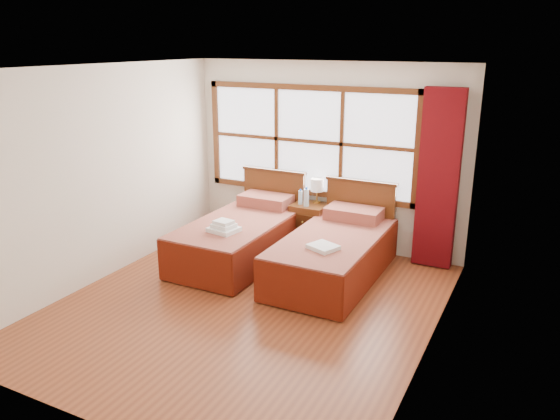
% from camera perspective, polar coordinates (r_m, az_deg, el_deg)
% --- Properties ---
extents(floor, '(4.50, 4.50, 0.00)m').
position_cam_1_polar(floor, '(6.24, -3.49, -9.94)').
color(floor, brown).
rests_on(floor, ground).
extents(ceiling, '(4.50, 4.50, 0.00)m').
position_cam_1_polar(ceiling, '(5.56, -3.99, 14.64)').
color(ceiling, white).
rests_on(ceiling, wall_back).
extents(wall_back, '(4.00, 0.00, 4.00)m').
position_cam_1_polar(wall_back, '(7.73, 4.79, 5.63)').
color(wall_back, silver).
rests_on(wall_back, floor).
extents(wall_left, '(0.00, 4.50, 4.50)m').
position_cam_1_polar(wall_left, '(6.97, -18.07, 3.55)').
color(wall_left, silver).
rests_on(wall_left, floor).
extents(wall_right, '(0.00, 4.50, 4.50)m').
position_cam_1_polar(wall_right, '(5.09, 16.09, -1.17)').
color(wall_right, silver).
rests_on(wall_right, floor).
extents(window, '(3.16, 0.06, 1.56)m').
position_cam_1_polar(window, '(7.76, 3.00, 7.21)').
color(window, white).
rests_on(window, wall_back).
extents(curtain, '(0.50, 0.16, 2.30)m').
position_cam_1_polar(curtain, '(7.19, 16.22, 3.06)').
color(curtain, '#61090E').
rests_on(curtain, wall_back).
extents(bed_left, '(1.08, 2.10, 1.05)m').
position_cam_1_polar(bed_left, '(7.42, -4.00, -2.72)').
color(bed_left, '#44210E').
rests_on(bed_left, floor).
extents(bed_right, '(1.07, 2.09, 1.04)m').
position_cam_1_polar(bed_right, '(6.87, 5.70, -4.46)').
color(bed_right, '#44210E').
rests_on(bed_right, floor).
extents(nightstand, '(0.48, 0.47, 0.64)m').
position_cam_1_polar(nightstand, '(7.81, 3.07, -1.67)').
color(nightstand, '#5A2E13').
rests_on(nightstand, floor).
extents(towels_left, '(0.39, 0.36, 0.15)m').
position_cam_1_polar(towels_left, '(6.86, -5.89, -1.80)').
color(towels_left, white).
rests_on(towels_left, bed_left).
extents(towels_right, '(0.39, 0.37, 0.05)m').
position_cam_1_polar(towels_right, '(6.31, 4.53, -3.87)').
color(towels_right, white).
rests_on(towels_right, bed_right).
extents(lamp, '(0.18, 0.18, 0.35)m').
position_cam_1_polar(lamp, '(7.74, 3.89, 2.55)').
color(lamp, gold).
rests_on(lamp, nightstand).
extents(bottle_near, '(0.06, 0.06, 0.22)m').
position_cam_1_polar(bottle_near, '(7.69, 2.14, 1.34)').
color(bottle_near, silver).
rests_on(bottle_near, nightstand).
extents(bottle_far, '(0.07, 0.07, 0.28)m').
position_cam_1_polar(bottle_far, '(7.59, 2.77, 1.32)').
color(bottle_far, silver).
rests_on(bottle_far, nightstand).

